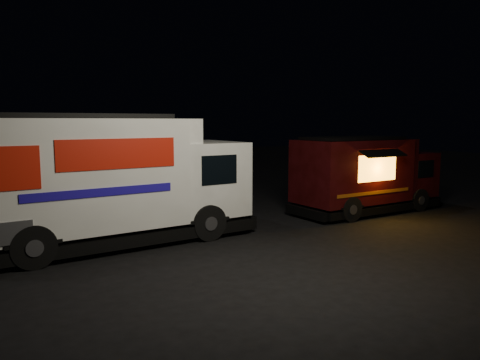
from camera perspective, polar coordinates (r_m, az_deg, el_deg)
ground at (r=12.77m, az=-2.29°, el=-7.58°), size 80.00×80.00×0.00m
white_truck at (r=12.82m, az=-14.95°, el=0.07°), size 7.72×3.02×3.44m
red_truck at (r=17.41m, az=15.25°, el=0.68°), size 5.88×2.28×2.72m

